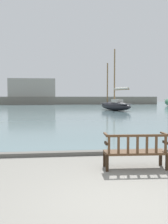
# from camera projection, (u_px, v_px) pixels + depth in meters

# --- Properties ---
(ground_plane) EXTENTS (160.00, 160.00, 0.00)m
(ground_plane) POSITION_uv_depth(u_px,v_px,m) (127.00, 207.00, 4.22)
(ground_plane) COLOR gray
(harbor_water) EXTENTS (100.00, 80.00, 0.08)m
(harbor_water) POSITION_uv_depth(u_px,v_px,m) (61.00, 106.00, 47.84)
(harbor_water) COLOR slate
(harbor_water) RESTS_ON ground
(quay_edge_kerb) EXTENTS (40.00, 0.30, 0.12)m
(quay_edge_kerb) POSITION_uv_depth(u_px,v_px,m) (93.00, 153.00, 8.03)
(quay_edge_kerb) COLOR #5B5954
(quay_edge_kerb) RESTS_ON ground
(park_bench) EXTENTS (1.62, 0.60, 0.92)m
(park_bench) POSITION_uv_depth(u_px,v_px,m) (135.00, 151.00, 6.42)
(park_bench) COLOR black
(park_bench) RESTS_ON ground
(sailboat_nearest_port) EXTENTS (3.56, 7.15, 7.99)m
(sailboat_nearest_port) POSITION_uv_depth(u_px,v_px,m) (115.00, 105.00, 32.59)
(sailboat_nearest_port) COLOR black
(sailboat_nearest_port) RESTS_ON harbor_water
(far_breakwater) EXTENTS (46.44, 2.40, 6.08)m
(far_breakwater) POSITION_uv_depth(u_px,v_px,m) (52.00, 97.00, 58.23)
(far_breakwater) COLOR slate
(far_breakwater) RESTS_ON ground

